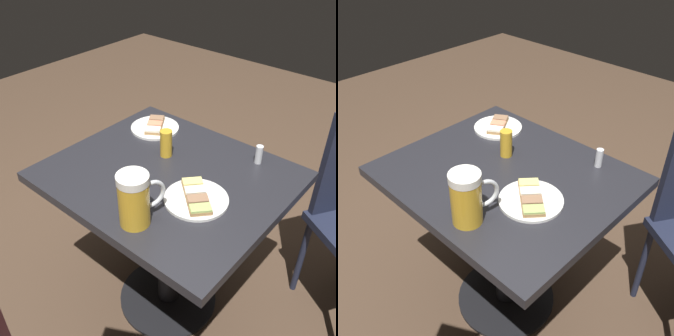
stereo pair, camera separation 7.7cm
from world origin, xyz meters
The scene contains 7 objects.
ground_plane centered at (0.00, 0.00, 0.00)m, with size 6.00×6.00×0.00m, color #4C3828.
cafe_table centered at (0.00, 0.00, 0.57)m, with size 0.83×0.71×0.71m.
plate_near centered at (0.17, -0.06, 0.72)m, with size 0.21×0.21×0.03m.
plate_far centered at (-0.25, 0.21, 0.72)m, with size 0.20×0.20×0.03m.
beer_mug centered at (0.09, -0.26, 0.80)m, with size 0.10×0.15×0.18m.
beer_glass_small centered at (-0.08, 0.08, 0.77)m, with size 0.05×0.05×0.11m, color gold.
salt_shaker centered at (0.21, 0.27, 0.75)m, with size 0.03×0.03×0.07m, color silver.
Camera 1 is at (0.74, -0.87, 1.53)m, focal length 41.62 mm.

